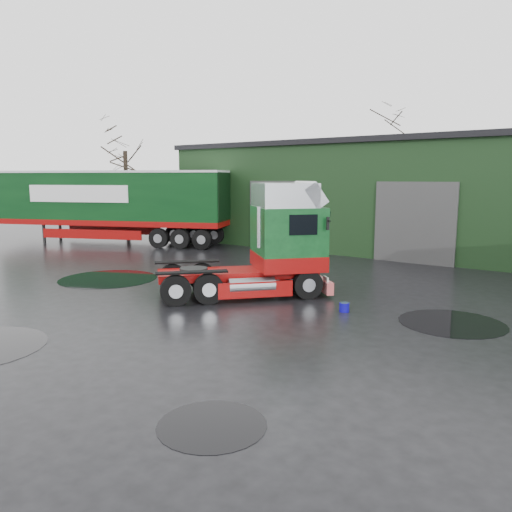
{
  "coord_description": "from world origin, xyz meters",
  "views": [
    {
      "loc": [
        10.03,
        -10.34,
        4.22
      ],
      "look_at": [
        0.69,
        2.53,
        1.7
      ],
      "focal_mm": 35.0,
      "sensor_mm": 36.0,
      "label": 1
    }
  ],
  "objects_px": {
    "hero_tractor": "(238,239)",
    "wash_bucket": "(344,307)",
    "tree_left": "(126,177)",
    "tree_back_a": "(385,171)",
    "trailer_left": "(113,207)",
    "warehouse": "(450,196)"
  },
  "relations": [
    {
      "from": "hero_tractor",
      "to": "wash_bucket",
      "type": "bearing_deg",
      "value": 44.84
    },
    {
      "from": "tree_left",
      "to": "tree_back_a",
      "type": "xyz_separation_m",
      "value": [
        11.0,
        18.0,
        0.5
      ]
    },
    {
      "from": "tree_left",
      "to": "trailer_left",
      "type": "bearing_deg",
      "value": -63.43
    },
    {
      "from": "warehouse",
      "to": "tree_left",
      "type": "xyz_separation_m",
      "value": [
        -19.0,
        -8.0,
        1.09
      ]
    },
    {
      "from": "warehouse",
      "to": "hero_tractor",
      "type": "distance_m",
      "value": 16.76
    },
    {
      "from": "hero_tractor",
      "to": "tree_left",
      "type": "distance_m",
      "value": 18.4
    },
    {
      "from": "tree_back_a",
      "to": "hero_tractor",
      "type": "bearing_deg",
      "value": -78.94
    },
    {
      "from": "hero_tractor",
      "to": "wash_bucket",
      "type": "relative_size",
      "value": 21.27
    },
    {
      "from": "trailer_left",
      "to": "wash_bucket",
      "type": "bearing_deg",
      "value": -131.27
    },
    {
      "from": "warehouse",
      "to": "trailer_left",
      "type": "xyz_separation_m",
      "value": [
        -18.0,
        -10.0,
        -0.82
      ]
    },
    {
      "from": "wash_bucket",
      "to": "tree_back_a",
      "type": "bearing_deg",
      "value": 109.46
    },
    {
      "from": "warehouse",
      "to": "wash_bucket",
      "type": "height_order",
      "value": "warehouse"
    },
    {
      "from": "trailer_left",
      "to": "tree_left",
      "type": "height_order",
      "value": "tree_left"
    },
    {
      "from": "hero_tractor",
      "to": "tree_left",
      "type": "bearing_deg",
      "value": -165.63
    },
    {
      "from": "warehouse",
      "to": "tree_left",
      "type": "height_order",
      "value": "tree_left"
    },
    {
      "from": "hero_tractor",
      "to": "wash_bucket",
      "type": "distance_m",
      "value": 4.52
    },
    {
      "from": "warehouse",
      "to": "tree_left",
      "type": "distance_m",
      "value": 20.64
    },
    {
      "from": "warehouse",
      "to": "tree_left",
      "type": "relative_size",
      "value": 3.81
    },
    {
      "from": "trailer_left",
      "to": "tree_back_a",
      "type": "relative_size",
      "value": 1.58
    },
    {
      "from": "wash_bucket",
      "to": "tree_left",
      "type": "relative_size",
      "value": 0.04
    },
    {
      "from": "warehouse",
      "to": "tree_back_a",
      "type": "height_order",
      "value": "tree_back_a"
    },
    {
      "from": "hero_tractor",
      "to": "tree_back_a",
      "type": "height_order",
      "value": "tree_back_a"
    }
  ]
}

